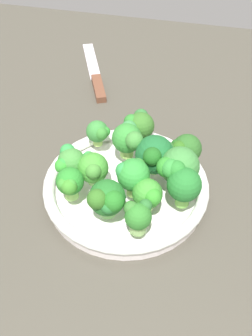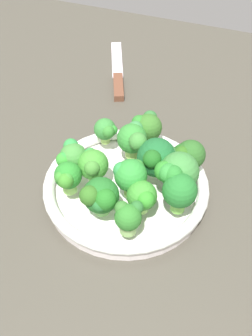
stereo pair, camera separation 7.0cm
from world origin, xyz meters
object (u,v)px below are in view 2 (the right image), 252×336
broccoli_floret_2 (157,158)px  broccoli_floret_3 (99,197)px  broccoli_floret_1 (178,188)px  knife (118,76)px  broccoli_floret_12 (135,139)px  broccoli_floret_4 (67,177)px  broccoli_floret_7 (142,196)px  broccoli_floret_8 (147,127)px  broccoli_floret_10 (128,216)px  broccoli_floret_9 (93,165)px  broccoli_floret_0 (72,156)px  broccoli_floret_6 (177,172)px  broccoli_floret_13 (130,175)px  bowl (126,187)px  broccoli_floret_5 (188,155)px  broccoli_floret_11 (106,130)px

broccoli_floret_2 → broccoli_floret_3: size_ratio=1.09×
broccoli_floret_1 → knife: 44.94cm
broccoli_floret_12 → broccoli_floret_4: bearing=-120.5°
broccoli_floret_12 → broccoli_floret_7: bearing=-64.7°
broccoli_floret_8 → broccoli_floret_10: size_ratio=1.21×
broccoli_floret_9 → broccoli_floret_0: bearing=172.9°
broccoli_floret_6 → broccoli_floret_2: bearing=147.3°
broccoli_floret_6 → broccoli_floret_10: size_ratio=1.43×
broccoli_floret_0 → broccoli_floret_8: size_ratio=0.91×
broccoli_floret_7 → broccoli_floret_3: bearing=-153.4°
broccoli_floret_3 → broccoli_floret_9: (-3.96, 6.39, -0.40)cm
broccoli_floret_13 → bowl: bearing=124.4°
broccoli_floret_0 → broccoli_floret_8: bearing=50.5°
bowl → broccoli_floret_0: bearing=-172.8°
broccoli_floret_3 → broccoli_floret_5: bearing=53.7°
broccoli_floret_0 → broccoli_floret_9: broccoli_floret_9 is taller
broccoli_floret_4 → broccoli_floret_6: bearing=21.6°
broccoli_floret_4 → broccoli_floret_12: 14.07cm
broccoli_floret_5 → broccoli_floret_7: (-4.40, -11.08, -0.48)cm
broccoli_floret_9 → broccoli_floret_1: bearing=-3.7°
broccoli_floret_8 → broccoli_floret_10: bearing=-79.1°
broccoli_floret_10 → broccoli_floret_0: bearing=147.7°
broccoli_floret_8 → bowl: bearing=-90.6°
broccoli_floret_4 → broccoli_floret_0: bearing=107.9°
broccoli_floret_0 → broccoli_floret_4: 4.96cm
broccoli_floret_10 → broccoli_floret_12: 16.55cm
broccoli_floret_11 → knife: (-8.08, 26.19, -6.03)cm
broccoli_floret_1 → broccoli_floret_8: size_ratio=1.16×
broccoli_floret_7 → knife: (-19.68, 39.24, -6.40)cm
broccoli_floret_4 → knife: broccoli_floret_4 is taller
bowl → broccoli_floret_2: 7.92cm
broccoli_floret_9 → broccoli_floret_11: bearing=100.1°
broccoli_floret_6 → broccoli_floret_4: bearing=-158.4°
broccoli_floret_6 → broccoli_floret_9: broccoli_floret_6 is taller
broccoli_floret_6 → broccoli_floret_12: bearing=148.5°
knife → broccoli_floret_5: bearing=-49.5°
broccoli_floret_10 → broccoli_floret_12: broccoli_floret_12 is taller
broccoli_floret_7 → broccoli_floret_8: size_ratio=0.89×
broccoli_floret_1 → broccoli_floret_4: bearing=-169.6°
broccoli_floret_0 → broccoli_floret_9: size_ratio=0.97×
broccoli_floret_4 → broccoli_floret_5: (16.92, 11.85, 0.24)cm
broccoli_floret_6 → broccoli_floret_12: (-9.20, 5.64, -0.41)cm
broccoli_floret_2 → broccoli_floret_8: (-4.25, 7.16, -0.12)cm
broccoli_floret_1 → knife: broccoli_floret_1 is taller
broccoli_floret_2 → knife: 37.16cm
broccoli_floret_7 → broccoli_floret_11: bearing=131.6°
broccoli_floret_7 → broccoli_floret_12: bearing=115.3°
bowl → broccoli_floret_6: size_ratio=3.75×
broccoli_floret_10 → knife: (-19.01, 43.72, -6.22)cm
broccoli_floret_0 → broccoli_floret_7: broccoli_floret_0 is taller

